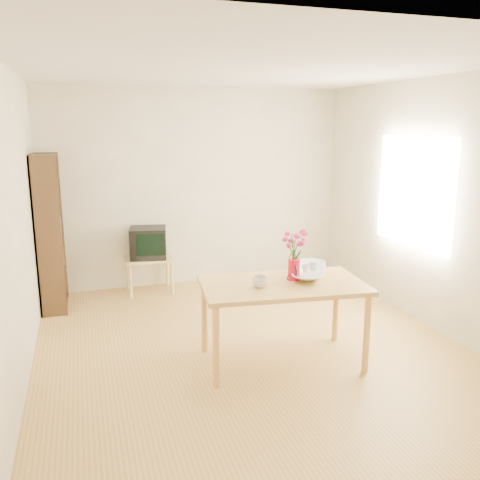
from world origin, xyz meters
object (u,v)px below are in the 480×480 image
object	(u,v)px
television	(148,242)
mug	(260,282)
table	(283,291)
bowl	(310,253)
pitcher	(294,270)

from	to	relation	value
television	mug	bearing A→B (deg)	-65.61
table	bowl	bearing A→B (deg)	30.46
table	mug	xyz separation A→B (m)	(-0.24, -0.05, 0.13)
mug	bowl	size ratio (longest dim) A/B	0.28
mug	bowl	world-z (taller)	bowl
pitcher	mug	size ratio (longest dim) A/B	1.63
table	television	size ratio (longest dim) A/B	2.97
pitcher	bowl	xyz separation A→B (m)	(0.19, 0.08, 0.12)
table	pitcher	distance (m)	0.22
pitcher	bowl	distance (m)	0.24
pitcher	television	xyz separation A→B (m)	(-1.01, 2.31, -0.18)
table	mug	world-z (taller)	mug
table	pitcher	size ratio (longest dim) A/B	7.41
pitcher	bowl	size ratio (longest dim) A/B	0.46
table	mug	bearing A→B (deg)	-161.42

